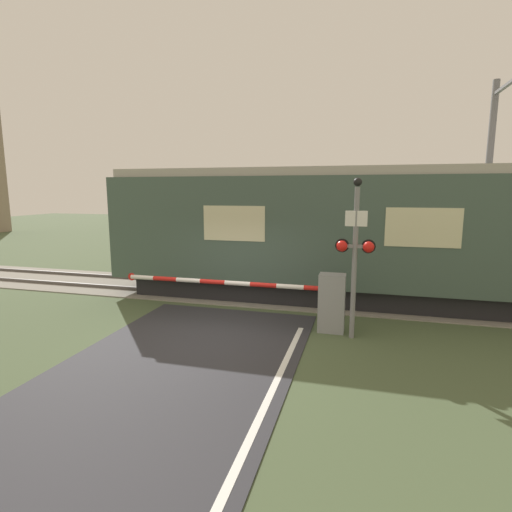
% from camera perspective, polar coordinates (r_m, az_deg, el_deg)
% --- Properties ---
extents(ground_plane, '(80.00, 80.00, 0.00)m').
position_cam_1_polar(ground_plane, '(9.32, -6.66, -11.24)').
color(ground_plane, '#475638').
extents(track_bed, '(36.00, 3.20, 0.13)m').
position_cam_1_polar(track_bed, '(12.86, -0.17, -5.25)').
color(track_bed, gray).
rests_on(track_bed, ground_plane).
extents(train, '(17.90, 2.86, 3.90)m').
position_cam_1_polar(train, '(12.16, 21.77, 2.68)').
color(train, black).
rests_on(train, ground_plane).
extents(crossing_barrier, '(5.64, 0.44, 1.37)m').
position_cam_1_polar(crossing_barrier, '(9.52, 8.38, -6.18)').
color(crossing_barrier, gray).
rests_on(crossing_barrier, ground_plane).
extents(signal_post, '(0.86, 0.26, 3.53)m').
position_cam_1_polar(signal_post, '(8.91, 13.96, 0.94)').
color(signal_post, gray).
rests_on(signal_post, ground_plane).
extents(catenary_pole, '(0.20, 1.90, 6.52)m').
position_cam_1_polar(catenary_pole, '(14.35, 30.15, 8.67)').
color(catenary_pole, slate).
rests_on(catenary_pole, ground_plane).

